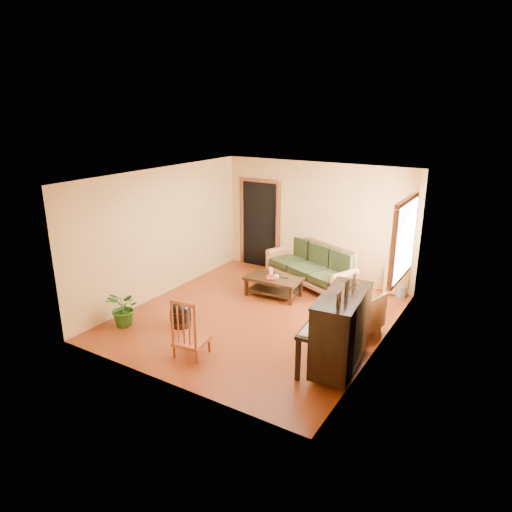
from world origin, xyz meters
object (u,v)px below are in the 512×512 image
Objects in this scene: sofa at (309,264)px; armchair at (360,312)px; piano at (341,332)px; red_chair at (191,327)px; footstool at (181,317)px; coffee_table at (273,287)px; potted_plant at (124,308)px; ceramic_crock at (401,292)px.

sofa is 2.31m from armchair.
piano is 1.36× the size of red_chair.
footstool is (-2.91, -0.18, -0.41)m from piano.
coffee_table is 1.52× the size of armchair.
red_chair is 1.69m from potted_plant.
red_chair is (0.81, -0.69, 0.31)m from footstool.
sofa is 1.97m from ceramic_crock.
sofa is at bearing 70.19° from footstool.
ceramic_crock is (0.22, 1.89, -0.25)m from armchair.
red_chair is at bearing -40.36° from footstool.
coffee_table reaches higher than footstool.
sofa is at bearing 152.16° from armchair.
coffee_table is 1.71× the size of potted_plant.
red_chair reaches higher than footstool.
piano is at bearing -91.57° from ceramic_crock.
sofa is 1.06m from coffee_table.
piano reaches higher than potted_plant.
piano is 5.66× the size of ceramic_crock.
potted_plant is at bearing -136.98° from armchair.
potted_plant is (-3.77, -0.67, -0.26)m from piano.
potted_plant is at bearing -122.35° from coffee_table.
armchair is at bearing 90.63° from piano.
red_chair reaches higher than potted_plant.
piano reaches higher than sofa.
red_chair is at bearing -88.62° from coffee_table.
red_chair is (-1.97, -2.13, 0.12)m from armchair.
potted_plant is (-3.64, -1.94, -0.04)m from armchair.
armchair reaches higher than footstool.
armchair is 0.55× the size of piano.
piano is at bearing -68.91° from armchair.
sofa is 5.72× the size of footstool.
footstool is at bearing -131.99° from ceramic_crock.
sofa is 3.26× the size of potted_plant.
potted_plant reaches higher than coffee_table.
ceramic_crock is (3.00, 3.33, -0.06)m from footstool.
red_chair reaches higher than sofa.
piano is 3.58× the size of footstool.
potted_plant is at bearing -135.25° from ceramic_crock.
piano is at bearing -34.53° from sofa.
red_chair is (0.07, -2.72, 0.29)m from coffee_table.
piano reaches higher than footstool.
sofa reaches higher than ceramic_crock.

